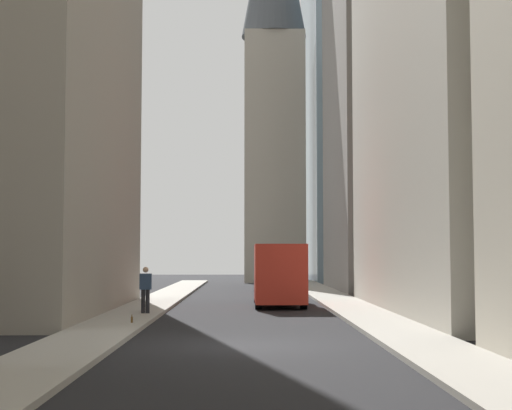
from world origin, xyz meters
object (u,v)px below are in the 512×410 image
(delivery_truck, at_px, (279,274))
(sedan_red, at_px, (272,283))
(discarded_bottle, at_px, (132,319))
(pedestrian, at_px, (146,288))

(delivery_truck, distance_m, sedan_red, 9.47)
(delivery_truck, bearing_deg, sedan_red, 0.00)
(delivery_truck, xyz_separation_m, sedan_red, (9.44, 0.00, -0.80))
(sedan_red, distance_m, discarded_bottle, 20.31)
(sedan_red, xyz_separation_m, pedestrian, (-15.60, 5.39, 0.45))
(sedan_red, relative_size, pedestrian, 2.42)
(discarded_bottle, bearing_deg, delivery_truck, -27.56)
(delivery_truck, bearing_deg, pedestrian, 138.80)
(delivery_truck, xyz_separation_m, pedestrian, (-6.15, 5.39, -0.35))
(sedan_red, height_order, pedestrian, pedestrian)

